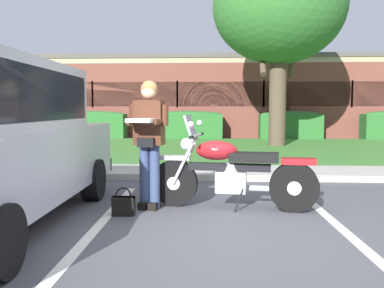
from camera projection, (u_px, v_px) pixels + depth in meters
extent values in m
plane|color=#4C4C51|center=(226.00, 231.00, 4.65)|extent=(140.00, 140.00, 0.00)
cube|color=#ADA89E|center=(221.00, 177.00, 7.92)|extent=(60.00, 0.20, 0.12)
cube|color=#ADA89E|center=(220.00, 172.00, 8.77)|extent=(60.00, 1.50, 0.08)
cube|color=#3D752D|center=(218.00, 149.00, 13.88)|extent=(60.00, 8.77, 0.06)
cube|color=silver|center=(100.00, 224.00, 4.92)|extent=(0.23, 4.40, 0.01)
cube|color=silver|center=(340.00, 227.00, 4.78)|extent=(0.23, 4.40, 0.01)
cylinder|color=black|center=(174.00, 183.00, 5.83)|extent=(0.65, 0.19, 0.64)
cylinder|color=silver|center=(174.00, 183.00, 5.83)|extent=(0.20, 0.15, 0.18)
cylinder|color=black|center=(294.00, 187.00, 5.51)|extent=(0.66, 0.27, 0.64)
cylinder|color=silver|center=(294.00, 187.00, 5.51)|extent=(0.21, 0.22, 0.18)
cube|color=silver|center=(174.00, 158.00, 5.80)|extent=(0.46, 0.20, 0.06)
cube|color=maroon|center=(299.00, 161.00, 5.48)|extent=(0.46, 0.26, 0.08)
cylinder|color=silver|center=(183.00, 164.00, 5.70)|extent=(0.31, 0.09, 0.58)
cylinder|color=silver|center=(185.00, 162.00, 5.86)|extent=(0.31, 0.09, 0.58)
sphere|color=silver|center=(187.00, 144.00, 5.75)|extent=(0.17, 0.17, 0.17)
cylinder|color=silver|center=(197.00, 135.00, 5.72)|extent=(0.14, 0.72, 0.03)
cylinder|color=black|center=(191.00, 137.00, 5.36)|extent=(0.06, 0.11, 0.04)
cylinder|color=black|center=(201.00, 134.00, 6.07)|extent=(0.06, 0.11, 0.04)
sphere|color=silver|center=(191.00, 124.00, 5.41)|extent=(0.08, 0.08, 0.08)
sphere|color=silver|center=(199.00, 123.00, 6.00)|extent=(0.08, 0.08, 0.08)
cube|color=#B2BCC6|center=(191.00, 128.00, 5.72)|extent=(0.19, 0.38, 0.35)
cube|color=black|center=(229.00, 167.00, 5.66)|extent=(1.10, 0.26, 0.10)
ellipsoid|color=maroon|center=(216.00, 150.00, 5.68)|extent=(0.60, 0.40, 0.26)
cube|color=black|center=(254.00, 157.00, 5.59)|extent=(0.67, 0.37, 0.12)
cube|color=silver|center=(231.00, 182.00, 5.67)|extent=(0.43, 0.30, 0.28)
cylinder|color=silver|center=(229.00, 170.00, 5.67)|extent=(0.19, 0.14, 0.21)
cylinder|color=silver|center=(234.00, 170.00, 5.65)|extent=(0.19, 0.14, 0.21)
cylinder|color=silver|center=(259.00, 188.00, 5.75)|extent=(0.61, 0.17, 0.08)
cylinder|color=silver|center=(274.00, 189.00, 5.71)|extent=(0.61, 0.17, 0.08)
cylinder|color=black|center=(239.00, 200.00, 5.51)|extent=(0.14, 0.11, 0.30)
cube|color=black|center=(154.00, 205.00, 5.66)|extent=(0.15, 0.26, 0.10)
cube|color=black|center=(144.00, 205.00, 5.69)|extent=(0.15, 0.26, 0.10)
cylinder|color=navy|center=(155.00, 177.00, 5.65)|extent=(0.14, 0.14, 0.86)
cylinder|color=navy|center=(145.00, 177.00, 5.68)|extent=(0.14, 0.14, 0.86)
cube|color=#4C2819|center=(149.00, 123.00, 5.60)|extent=(0.41, 0.28, 0.58)
cube|color=#4C2819|center=(149.00, 102.00, 5.58)|extent=(0.33, 0.25, 0.06)
sphere|color=tan|center=(149.00, 92.00, 5.57)|extent=(0.21, 0.21, 0.21)
sphere|color=olive|center=(149.00, 89.00, 5.58)|extent=(0.23, 0.23, 0.23)
cube|color=black|center=(146.00, 142.00, 5.50)|extent=(0.23, 0.14, 0.12)
cylinder|color=#4C2819|center=(157.00, 122.00, 5.41)|extent=(0.15, 0.35, 0.09)
cylinder|color=#4C2819|center=(133.00, 122.00, 5.48)|extent=(0.15, 0.35, 0.09)
cylinder|color=#4C2819|center=(165.00, 115.00, 5.53)|extent=(0.10, 0.10, 0.28)
cylinder|color=#4C2819|center=(133.00, 115.00, 5.62)|extent=(0.10, 0.10, 0.28)
cube|color=white|center=(142.00, 120.00, 5.31)|extent=(0.37, 0.37, 0.05)
cube|color=black|center=(123.00, 206.00, 5.31)|extent=(0.28, 0.12, 0.24)
cube|color=black|center=(123.00, 198.00, 5.30)|extent=(0.28, 0.13, 0.04)
torus|color=black|center=(123.00, 195.00, 5.30)|extent=(0.20, 0.02, 0.20)
cube|color=black|center=(47.00, 95.00, 4.53)|extent=(0.11, 2.73, 0.55)
cube|color=black|center=(20.00, 101.00, 5.78)|extent=(1.56, 0.27, 0.51)
cube|color=black|center=(55.00, 164.00, 7.17)|extent=(1.90, 0.15, 0.20)
cylinder|color=black|center=(93.00, 180.00, 6.22)|extent=(0.25, 0.61, 0.60)
cylinder|color=#4C3D2D|center=(277.00, 103.00, 14.69)|extent=(0.58, 0.58, 3.09)
ellipsoid|color=#2D6628|center=(279.00, 7.00, 14.42)|extent=(4.51, 4.51, 3.84)
cylinder|color=#4C3D2D|center=(293.00, 56.00, 14.53)|extent=(0.20, 1.17, 1.48)
cylinder|color=#4C3D2D|center=(262.00, 57.00, 14.59)|extent=(0.20, 1.26, 1.41)
cube|color=#286028|center=(90.00, 127.00, 18.69)|extent=(3.18, 0.90, 1.10)
ellipsoid|color=#286028|center=(89.00, 114.00, 18.65)|extent=(3.02, 0.84, 0.28)
cube|color=#286028|center=(189.00, 127.00, 18.47)|extent=(2.92, 0.90, 1.10)
ellipsoid|color=#286028|center=(189.00, 114.00, 18.43)|extent=(2.77, 0.84, 0.28)
cube|color=#286028|center=(290.00, 127.00, 18.25)|extent=(2.63, 0.90, 1.10)
ellipsoid|color=#286028|center=(290.00, 114.00, 18.20)|extent=(2.50, 0.84, 0.28)
cube|color=brown|center=(185.00, 100.00, 24.28)|extent=(22.80, 10.32, 3.61)
cube|color=#998466|center=(177.00, 60.00, 19.05)|extent=(22.80, 0.10, 0.24)
cube|color=#4C4742|center=(185.00, 67.00, 24.12)|extent=(23.02, 10.42, 0.20)
cube|color=#1E282D|center=(177.00, 94.00, 19.16)|extent=(19.38, 0.06, 1.10)
cube|color=brown|center=(10.00, 94.00, 19.55)|extent=(0.08, 0.04, 1.20)
cube|color=brown|center=(93.00, 94.00, 19.35)|extent=(0.08, 0.04, 1.20)
cube|color=brown|center=(177.00, 94.00, 19.15)|extent=(0.08, 0.04, 1.20)
cube|color=brown|center=(264.00, 94.00, 18.96)|extent=(0.08, 0.04, 1.20)
cube|color=brown|center=(352.00, 94.00, 18.76)|extent=(0.08, 0.04, 1.20)
cube|color=#473323|center=(279.00, 115.00, 19.02)|extent=(1.00, 0.08, 2.10)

